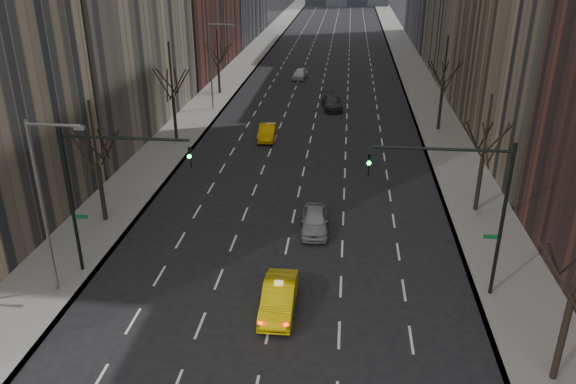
% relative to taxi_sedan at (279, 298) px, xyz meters
% --- Properties ---
extents(sidewalk_left, '(4.50, 320.00, 0.15)m').
position_rel_taxi_sedan_xyz_m(sidewalk_left, '(-12.53, 60.41, -0.65)').
color(sidewalk_left, slate).
rests_on(sidewalk_left, ground).
extents(sidewalk_right, '(4.50, 320.00, 0.15)m').
position_rel_taxi_sedan_xyz_m(sidewalk_right, '(11.97, 60.41, -0.65)').
color(sidewalk_right, slate).
rests_on(sidewalk_right, ground).
extents(tree_lw_b, '(3.36, 3.50, 7.82)m').
position_rel_taxi_sedan_xyz_m(tree_lw_b, '(-12.28, 8.41, 2.99)').
color(tree_lw_b, black).
rests_on(tree_lw_b, ground).
extents(tree_lw_c, '(3.36, 3.50, 8.74)m').
position_rel_taxi_sedan_xyz_m(tree_lw_c, '(-12.28, 24.41, 3.31)').
color(tree_lw_c, black).
rests_on(tree_lw_c, ground).
extents(tree_lw_d, '(3.36, 3.50, 7.36)m').
position_rel_taxi_sedan_xyz_m(tree_lw_d, '(-12.28, 42.41, 2.83)').
color(tree_lw_d, black).
rests_on(tree_lw_d, ground).
extents(tree_rw_a, '(3.36, 3.50, 8.28)m').
position_rel_taxi_sedan_xyz_m(tree_rw_a, '(11.72, -3.59, 3.15)').
color(tree_rw_a, black).
rests_on(tree_rw_a, ground).
extents(tree_rw_b, '(3.36, 3.50, 7.82)m').
position_rel_taxi_sedan_xyz_m(tree_rw_b, '(11.72, 12.41, 2.99)').
color(tree_rw_b, black).
rests_on(tree_rw_b, ground).
extents(tree_rw_c, '(3.36, 3.50, 8.74)m').
position_rel_taxi_sedan_xyz_m(tree_rw_c, '(11.72, 30.41, 3.31)').
color(tree_rw_c, black).
rests_on(tree_rw_c, ground).
extents(traffic_mast_left, '(6.69, 0.39, 8.00)m').
position_rel_taxi_sedan_xyz_m(traffic_mast_left, '(-9.39, 2.41, 4.76)').
color(traffic_mast_left, black).
rests_on(traffic_mast_left, ground).
extents(traffic_mast_right, '(6.69, 0.39, 8.00)m').
position_rel_taxi_sedan_xyz_m(traffic_mast_right, '(8.83, 2.41, 4.76)').
color(traffic_mast_right, black).
rests_on(traffic_mast_right, ground).
extents(streetlight_near, '(2.83, 0.22, 9.00)m').
position_rel_taxi_sedan_xyz_m(streetlight_near, '(-11.12, 0.41, 4.89)').
color(streetlight_near, slate).
rests_on(streetlight_near, ground).
extents(streetlight_far, '(2.83, 0.22, 9.00)m').
position_rel_taxi_sedan_xyz_m(streetlight_far, '(-11.12, 35.41, 4.89)').
color(streetlight_far, slate).
rests_on(streetlight_far, ground).
extents(taxi_sedan, '(1.56, 4.42, 1.45)m').
position_rel_taxi_sedan_xyz_m(taxi_sedan, '(0.00, 0.00, 0.00)').
color(taxi_sedan, yellow).
rests_on(taxi_sedan, ground).
extents(silver_sedan_ahead, '(1.91, 4.22, 1.41)m').
position_rel_taxi_sedan_xyz_m(silver_sedan_ahead, '(1.21, 8.52, -0.02)').
color(silver_sedan_ahead, gray).
rests_on(silver_sedan_ahead, ground).
extents(far_taxi, '(1.60, 4.18, 1.36)m').
position_rel_taxi_sedan_xyz_m(far_taxi, '(-4.23, 26.03, -0.05)').
color(far_taxi, '#D99804').
rests_on(far_taxi, ground).
extents(far_suv_grey, '(2.58, 5.07, 1.41)m').
position_rel_taxi_sedan_xyz_m(far_suv_grey, '(1.32, 37.19, -0.02)').
color(far_suv_grey, '#2B2C30').
rests_on(far_suv_grey, ground).
extents(far_car_white, '(2.05, 4.06, 1.33)m').
position_rel_taxi_sedan_xyz_m(far_car_white, '(-3.41, 51.73, -0.06)').
color(far_car_white, silver).
rests_on(far_car_white, ground).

